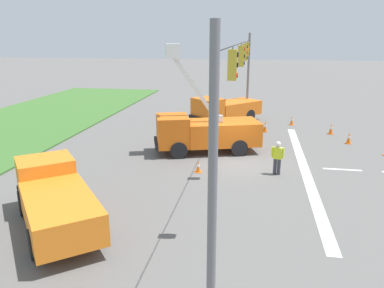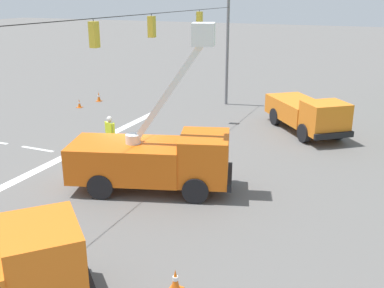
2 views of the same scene
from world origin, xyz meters
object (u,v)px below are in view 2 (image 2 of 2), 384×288
Objects in this scene: traffic_cone_mid_right at (99,97)px; traffic_cone_near_bucket at (79,104)px; utility_truck_bucket_lift at (155,156)px; utility_truck_support_near at (307,113)px; traffic_cone_far_left at (188,153)px; road_worker at (110,131)px; traffic_cone_far_right at (175,280)px.

traffic_cone_mid_right is 1.17× the size of traffic_cone_near_bucket.
traffic_cone_near_bucket is (-9.95, -11.20, -1.11)m from utility_truck_bucket_lift.
utility_truck_support_near is 9.95× the size of traffic_cone_far_left.
traffic_cone_near_bucket is (-6.69, -6.95, -0.72)m from road_worker.
road_worker is 3.01× the size of traffic_cone_near_bucket.
traffic_cone_far_right is at bearing 41.40° from road_worker.
traffic_cone_mid_right is at bearing -140.40° from traffic_cone_far_right.
road_worker is at bearing -138.60° from traffic_cone_far_right.
utility_truck_support_near is 15.89m from traffic_cone_far_right.
road_worker is 11.80m from traffic_cone_far_right.
traffic_cone_far_left is at bearing -176.86° from utility_truck_bucket_lift.
utility_truck_support_near is at bearing 83.31° from traffic_cone_mid_right.
traffic_cone_far_left is (8.42, 10.86, -0.04)m from traffic_cone_mid_right.
utility_truck_bucket_lift is 16.40m from traffic_cone_mid_right.
utility_truck_bucket_lift is 15.02m from traffic_cone_near_bucket.
road_worker is 2.59× the size of traffic_cone_mid_right.
traffic_cone_far_right is at bearing 43.51° from traffic_cone_near_bucket.
utility_truck_support_near is 10.96m from road_worker.
utility_truck_support_near is at bearing 146.67° from traffic_cone_far_left.
utility_truck_support_near is at bearing 91.23° from traffic_cone_near_bucket.
utility_truck_support_near is (-10.28, 4.16, -0.27)m from utility_truck_bucket_lift.
traffic_cone_far_left is at bearing 52.20° from traffic_cone_mid_right.
utility_truck_support_near is at bearing 129.82° from road_worker.
utility_truck_bucket_lift is 11.58× the size of traffic_cone_near_bucket.
road_worker is at bearing 46.08° from traffic_cone_near_bucket.
traffic_cone_far_left is at bearing 95.41° from road_worker.
traffic_cone_mid_right is (-12.06, -11.06, -1.05)m from utility_truck_bucket_lift.
traffic_cone_mid_right reaches higher than traffic_cone_near_bucket.
road_worker is 9.67m from traffic_cone_near_bucket.
traffic_cone_mid_right reaches higher than traffic_cone_far_left.
traffic_cone_far_left is (6.31, 11.00, 0.02)m from traffic_cone_near_bucket.
traffic_cone_far_right is (9.22, 3.73, 0.01)m from traffic_cone_far_left.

